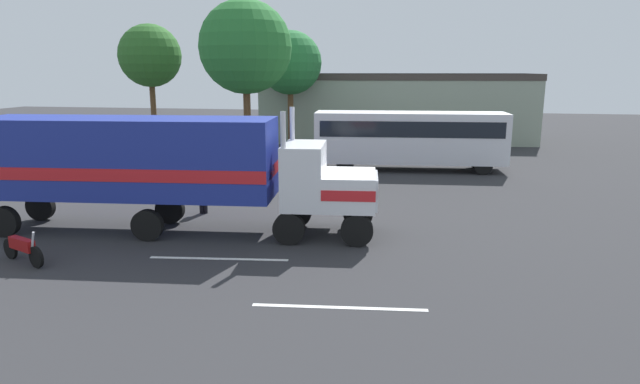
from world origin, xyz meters
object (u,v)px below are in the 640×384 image
semi_truck (159,164)px  person_bystander (203,192)px  parked_car (161,162)px  tree_center (150,56)px  motorcycle (23,248)px  tree_right (290,63)px  tree_left (245,47)px  parked_bus (410,135)px

semi_truck → person_bystander: bearing=80.1°
parked_car → tree_center: size_ratio=0.49×
parked_car → motorcycle: parked_car is taller
semi_truck → tree_center: tree_center is taller
person_bystander → tree_right: size_ratio=0.19×
parked_car → motorcycle: bearing=-80.8°
parked_car → tree_left: bearing=52.4°
tree_right → person_bystander: bearing=-87.2°
person_bystander → tree_center: (-12.27, 20.19, 5.96)m
parked_car → tree_right: tree_right is taller
motorcycle → tree_right: bearing=85.3°
motorcycle → person_bystander: bearing=64.6°
semi_truck → parked_car: (-4.89, 9.85, -1.72)m
parked_bus → tree_right: size_ratio=1.29×
tree_left → semi_truck: bearing=-84.9°
parked_car → tree_center: bearing=117.9°
person_bystander → parked_bus: parked_bus is taller
person_bystander → tree_right: tree_right is taller
tree_right → parked_bus: bearing=-42.7°
parked_car → motorcycle: (2.22, -13.75, -0.33)m
parked_car → semi_truck: bearing=-63.6°
semi_truck → person_bystander: 3.21m
semi_truck → tree_center: size_ratio=1.54×
semi_truck → motorcycle: size_ratio=7.24×
person_bystander → motorcycle: 7.35m
parked_car → tree_left: tree_left is taller
person_bystander → tree_left: size_ratio=0.16×
parked_bus → person_bystander: bearing=-125.2°
parked_car → person_bystander: bearing=-53.0°
parked_car → tree_center: (-6.91, 13.07, 6.04)m
semi_truck → tree_right: tree_right is taller
parked_bus → tree_center: size_ratio=1.20×
tree_center → motorcycle: bearing=-71.2°
semi_truck → tree_left: 15.28m
person_bystander → tree_left: (-1.78, 11.79, 6.23)m
parked_car → motorcycle: 13.93m
parked_bus → tree_right: (-9.13, 8.42, 4.23)m
semi_truck → tree_left: tree_left is taller
parked_bus → semi_truck: bearing=-121.1°
tree_right → semi_truck: bearing=-88.8°
tree_left → motorcycle: bearing=-94.3°
parked_bus → tree_center: tree_center is taller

